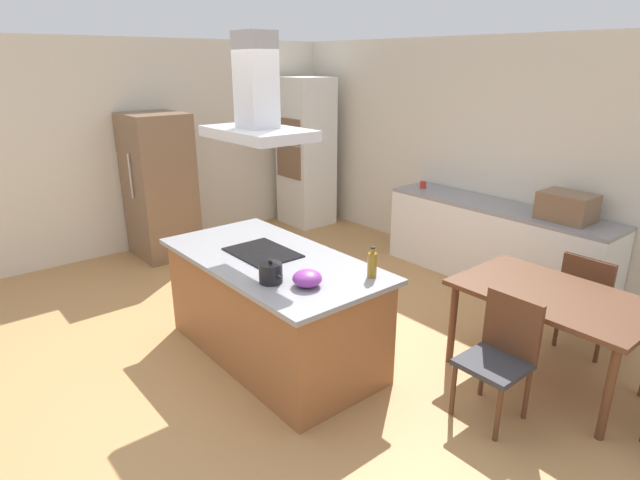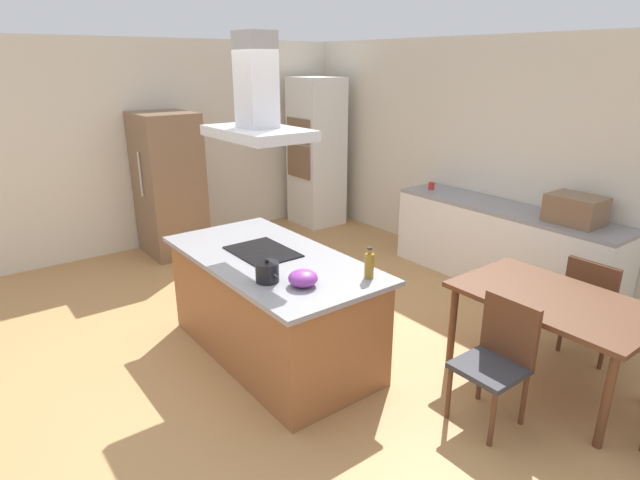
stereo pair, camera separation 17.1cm
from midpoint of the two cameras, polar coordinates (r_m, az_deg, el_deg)
The scene contains 17 objects.
ground at distance 5.52m, azimuth 9.18°, elevation -7.18°, with size 16.00×16.00×0.00m, color tan.
wall_back at distance 6.45m, azimuth 20.80°, elevation 8.31°, with size 7.20×0.10×2.70m, color beige.
wall_left at distance 7.58m, azimuth -12.51°, elevation 10.53°, with size 0.10×8.80×2.70m, color beige.
kitchen_island at distance 4.45m, azimuth -4.17°, elevation -7.22°, with size 2.04×1.04×0.90m.
cooktop at distance 4.36m, azimuth -5.21°, elevation -1.29°, with size 0.60×0.44×0.01m, color black.
tea_kettle at distance 3.77m, azimuth -4.51°, elevation -3.53°, with size 0.22×0.17×0.17m.
olive_oil_bottle at distance 3.83m, azimuth 6.70°, elevation -2.77°, with size 0.07×0.07×0.24m.
mixing_bowl at distance 3.69m, azimuth -0.54°, elevation -4.23°, with size 0.21×0.21×0.12m, color purple.
back_counter at distance 6.22m, azimuth 20.10°, elevation -0.58°, with size 2.62×0.62×0.90m.
countertop_microwave at distance 5.71m, azimuth 27.02°, elevation 3.00°, with size 0.50×0.38×0.28m, color brown.
coffee_mug_red at distance 6.67m, azimuth 12.86°, elevation 5.83°, with size 0.08×0.08×0.09m, color red.
wall_oven_stack at distance 7.99m, azimuth 0.21°, elevation 9.59°, with size 0.70×0.66×2.20m.
refrigerator at distance 6.97m, azimuth -15.58°, elevation 5.88°, with size 0.80×0.73×1.82m.
dining_table at distance 4.34m, azimuth 25.30°, elevation -6.68°, with size 1.40×0.90×0.75m.
chair_facing_back_wall at distance 4.97m, azimuth 28.71°, elevation -6.05°, with size 0.42×0.42×0.89m.
chair_facing_island at distance 3.89m, azimuth 20.21°, elevation -11.69°, with size 0.42×0.42×0.89m.
range_hood at distance 4.11m, azimuth -5.73°, elevation 14.55°, with size 0.90×0.55×0.78m.
Camera 2 is at (3.41, -2.08, 2.42)m, focal length 29.13 mm.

